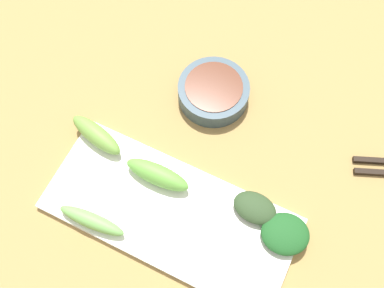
# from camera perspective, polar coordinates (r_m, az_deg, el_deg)

# --- Properties ---
(tabletop) EXTENTS (2.10, 2.10, 0.02)m
(tabletop) POSITION_cam_1_polar(r_m,az_deg,el_deg) (0.70, -2.00, -3.07)
(tabletop) COLOR olive
(tabletop) RESTS_ON ground
(sauce_bowl) EXTENTS (0.11, 0.11, 0.03)m
(sauce_bowl) POSITION_cam_1_polar(r_m,az_deg,el_deg) (0.73, 2.37, 6.56)
(sauce_bowl) COLOR #314652
(sauce_bowl) RESTS_ON tabletop
(serving_plate) EXTENTS (0.15, 0.35, 0.01)m
(serving_plate) POSITION_cam_1_polar(r_m,az_deg,el_deg) (0.67, -2.62, -8.48)
(serving_plate) COLOR white
(serving_plate) RESTS_ON tabletop
(broccoli_stalk_0) EXTENTS (0.03, 0.10, 0.03)m
(broccoli_stalk_0) POSITION_cam_1_polar(r_m,az_deg,el_deg) (0.66, -4.23, -3.76)
(broccoli_stalk_0) COLOR #60A63F
(broccoli_stalk_0) RESTS_ON serving_plate
(broccoli_leafy_1) EXTENTS (0.08, 0.08, 0.02)m
(broccoli_leafy_1) POSITION_cam_1_polar(r_m,az_deg,el_deg) (0.65, 11.31, -10.71)
(broccoli_leafy_1) COLOR #1B5221
(broccoli_leafy_1) RESTS_ON serving_plate
(broccoli_stalk_2) EXTENTS (0.03, 0.10, 0.02)m
(broccoli_stalk_2) POSITION_cam_1_polar(r_m,az_deg,el_deg) (0.66, -12.14, -9.14)
(broccoli_stalk_2) COLOR #6DAF55
(broccoli_stalk_2) RESTS_ON serving_plate
(broccoli_stalk_3) EXTENTS (0.05, 0.10, 0.03)m
(broccoli_stalk_3) POSITION_cam_1_polar(r_m,az_deg,el_deg) (0.70, -11.60, 1.10)
(broccoli_stalk_3) COLOR #6DA041
(broccoli_stalk_3) RESTS_ON serving_plate
(broccoli_leafy_4) EXTENTS (0.05, 0.06, 0.02)m
(broccoli_leafy_4) POSITION_cam_1_polar(r_m,az_deg,el_deg) (0.66, 7.68, -7.73)
(broccoli_leafy_4) COLOR #2D4426
(broccoli_leafy_4) RESTS_ON serving_plate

